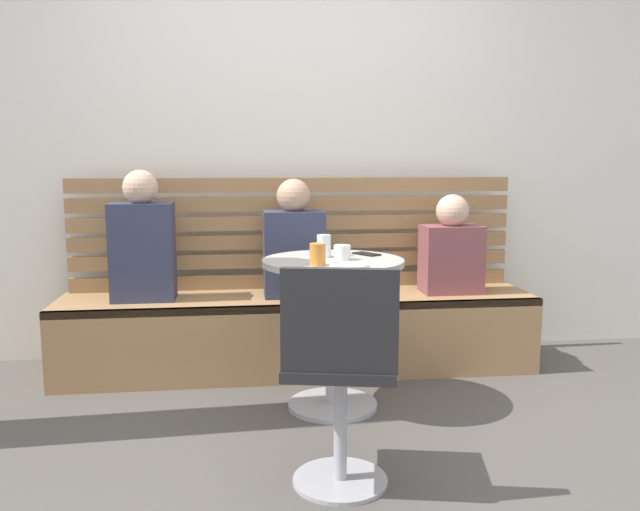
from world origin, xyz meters
name	(u,v)px	position (x,y,z in m)	size (l,w,h in m)	color
ground	(327,464)	(0.00, 0.00, 0.00)	(8.00, 8.00, 0.00)	#514C47
back_wall	(291,121)	(0.00, 1.64, 1.45)	(5.20, 0.10, 2.90)	white
booth_bench	(299,333)	(0.00, 1.20, 0.22)	(2.70, 0.52, 0.44)	#A87C51
booth_backrest	(295,232)	(0.00, 1.44, 0.78)	(2.65, 0.04, 0.67)	#9A7249
cafe_table	(333,304)	(0.11, 0.60, 0.52)	(0.68, 0.68, 0.74)	#ADADB2
white_chair	(340,369)	(0.02, -0.21, 0.46)	(0.48, 0.48, 0.85)	#ADADB2
person_adult	(143,242)	(-0.86, 1.20, 0.76)	(0.34, 0.22, 0.72)	#333851
person_child_left	(451,250)	(0.89, 1.19, 0.69)	(0.34, 0.22, 0.57)	brown
person_child_middle	(294,245)	(-0.03, 1.20, 0.74)	(0.34, 0.22, 0.67)	#333851
cup_ceramic_white	(342,252)	(0.15, 0.58, 0.78)	(0.08, 0.08, 0.07)	white
cup_espresso_small	(340,250)	(0.16, 0.71, 0.77)	(0.06, 0.06, 0.06)	silver
cup_tumbler_orange	(318,255)	(0.01, 0.42, 0.79)	(0.07, 0.07, 0.10)	orange
cup_water_clear	(324,246)	(0.08, 0.67, 0.80)	(0.07, 0.07, 0.11)	white
plate_small	(349,266)	(0.15, 0.37, 0.75)	(0.17, 0.17, 0.01)	white
phone_on_table	(367,254)	(0.30, 0.72, 0.74)	(0.07, 0.14, 0.01)	black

